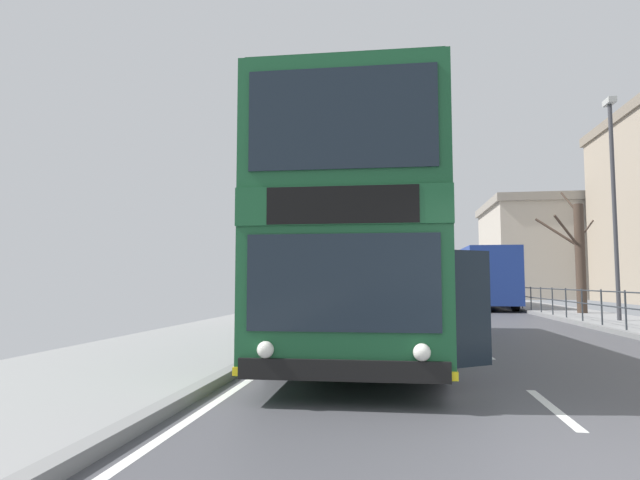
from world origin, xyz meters
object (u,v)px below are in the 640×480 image
object	(u,v)px
double_decker_bus_main	(363,246)
background_bus_far_lane	(479,277)
background_building_01	(563,249)
street_lamp_far_side	(614,190)
bare_tree_far_00	(579,256)

from	to	relation	value
double_decker_bus_main	background_bus_far_lane	world-z (taller)	double_decker_bus_main
background_bus_far_lane	background_building_01	world-z (taller)	background_building_01
street_lamp_far_side	background_building_01	xyz separation A→B (m)	(7.61, 31.21, -0.19)
background_bus_far_lane	bare_tree_far_00	size ratio (longest dim) A/B	1.91
background_bus_far_lane	background_building_01	bearing A→B (deg)	62.33
background_bus_far_lane	street_lamp_far_side	size ratio (longest dim) A/B	1.30
double_decker_bus_main	bare_tree_far_00	xyz separation A→B (m)	(8.48, 12.28, 0.33)
double_decker_bus_main	background_bus_far_lane	distance (m)	19.78
street_lamp_far_side	bare_tree_far_00	world-z (taller)	street_lamp_far_side
double_decker_bus_main	background_bus_far_lane	xyz separation A→B (m)	(5.34, 19.04, -0.50)
street_lamp_far_side	background_building_01	bearing A→B (deg)	76.30
double_decker_bus_main	background_building_01	bearing A→B (deg)	67.92
street_lamp_far_side	background_building_01	world-z (taller)	background_building_01
double_decker_bus_main	background_building_01	xyz separation A→B (m)	(15.88, 39.14, 2.22)
street_lamp_far_side	background_bus_far_lane	bearing A→B (deg)	104.76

